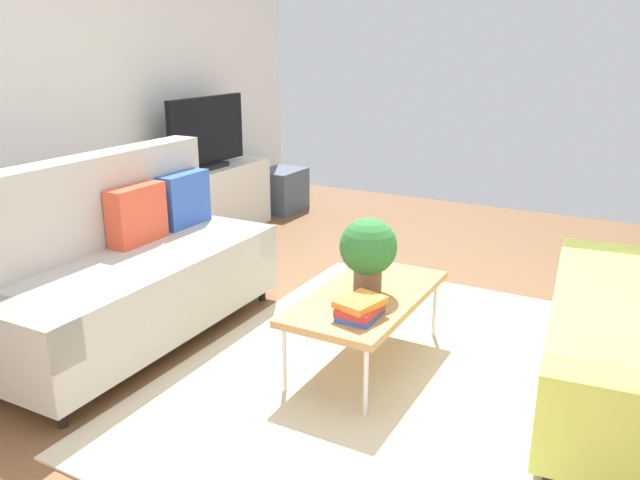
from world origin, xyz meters
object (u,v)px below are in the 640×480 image
object	(u,v)px
couch_beige	(125,268)
storage_trunk	(281,190)
table_book_0	(360,315)
bottle_0	(193,165)
tv	(207,134)
coffee_table	(367,298)
vase_1	(171,168)
tv_console	(209,202)
vase_0	(158,169)
potted_plant	(368,250)

from	to	relation	value
couch_beige	storage_trunk	distance (m)	3.15
table_book_0	bottle_0	size ratio (longest dim) A/B	1.60
tv	coffee_table	bearing A→B (deg)	-123.93
couch_beige	vase_1	distance (m)	1.81
coffee_table	storage_trunk	size ratio (longest dim) A/B	2.12
tv_console	coffee_table	bearing A→B (deg)	-123.70
vase_0	table_book_0	bearing A→B (deg)	-117.12
table_book_0	vase_0	world-z (taller)	vase_0
coffee_table	potted_plant	world-z (taller)	potted_plant
storage_trunk	vase_1	xyz separation A→B (m)	(-1.52, 0.15, 0.48)
tv_console	tv	world-z (taller)	tv
potted_plant	vase_0	size ratio (longest dim) A/B	2.53
tv	table_book_0	xyz separation A→B (m)	(-1.85, -2.40, -0.52)
couch_beige	vase_0	distance (m)	1.68
bottle_0	table_book_0	bearing A→B (deg)	-123.84
vase_1	tv_console	bearing A→B (deg)	-6.73
tv	vase_0	xyz separation A→B (m)	(-0.58, 0.07, -0.23)
storage_trunk	vase_1	size ratio (longest dim) A/B	4.22
coffee_table	tv_console	bearing A→B (deg)	56.30
coffee_table	table_book_0	xyz separation A→B (m)	(-0.30, -0.10, 0.04)
tv	table_book_0	size ratio (longest dim) A/B	4.17
couch_beige	storage_trunk	bearing A→B (deg)	-166.02
potted_plant	vase_1	world-z (taller)	potted_plant
vase_0	bottle_0	distance (m)	0.34
storage_trunk	bottle_0	xyz separation A→B (m)	(-1.35, 0.06, 0.50)
coffee_table	table_book_0	world-z (taller)	table_book_0
bottle_0	vase_0	bearing A→B (deg)	164.82
tv	potted_plant	world-z (taller)	tv
potted_plant	storage_trunk	bearing A→B (deg)	40.21
storage_trunk	potted_plant	xyz separation A→B (m)	(-2.62, -2.21, 0.44)
couch_beige	tv_console	distance (m)	2.14
tv	bottle_0	world-z (taller)	tv
vase_1	coffee_table	bearing A→B (deg)	-115.38
coffee_table	potted_plant	xyz separation A→B (m)	(0.04, 0.01, 0.27)
potted_plant	table_book_0	world-z (taller)	potted_plant
coffee_table	tv	distance (m)	2.84
coffee_table	tv	bearing A→B (deg)	56.07
coffee_table	vase_0	world-z (taller)	vase_0
couch_beige	table_book_0	distance (m)	1.52
coffee_table	potted_plant	bearing A→B (deg)	22.07
vase_0	coffee_table	bearing A→B (deg)	-112.23
couch_beige	coffee_table	xyz separation A→B (m)	(0.38, -1.42, -0.05)
table_book_0	vase_1	world-z (taller)	vase_1
tv_console	couch_beige	bearing A→B (deg)	-154.95
tv	tv_console	bearing A→B (deg)	90.00
tv_console	bottle_0	distance (m)	0.47
coffee_table	tv_console	world-z (taller)	tv_console
tv	storage_trunk	xyz separation A→B (m)	(1.10, -0.08, -0.73)
couch_beige	tv	world-z (taller)	tv
coffee_table	tv_console	distance (m)	2.80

